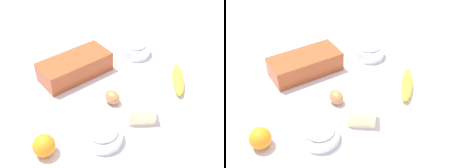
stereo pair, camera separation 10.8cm
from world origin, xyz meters
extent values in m
cube|color=silver|center=(0.00, 0.00, -0.01)|extent=(2.40, 2.40, 0.02)
cube|color=#9E4723|center=(-0.09, 0.16, 0.04)|extent=(0.30, 0.19, 0.08)
cube|color=black|center=(-0.09, 0.16, 0.04)|extent=(0.29, 0.18, 0.07)
cylinder|color=white|center=(-0.12, -0.20, 0.02)|extent=(0.12, 0.12, 0.03)
torus|color=white|center=(-0.12, -0.20, 0.03)|extent=(0.12, 0.12, 0.01)
ellipsoid|color=white|center=(-0.12, -0.20, 0.04)|extent=(0.09, 0.09, 0.03)
cylinder|color=white|center=(0.20, 0.19, 0.02)|extent=(0.13, 0.13, 0.04)
torus|color=white|center=(0.20, 0.19, 0.04)|extent=(0.13, 0.13, 0.01)
ellipsoid|color=white|center=(0.20, 0.19, 0.05)|extent=(0.09, 0.09, 0.03)
ellipsoid|color=yellow|center=(0.25, -0.05, 0.02)|extent=(0.13, 0.19, 0.04)
sphere|color=orange|center=(-0.30, -0.17, 0.03)|extent=(0.07, 0.07, 0.07)
cube|color=#F4EDB2|center=(0.03, -0.16, 0.03)|extent=(0.11, 0.09, 0.06)
ellipsoid|color=#AA7345|center=(-0.02, -0.05, 0.02)|extent=(0.06, 0.07, 0.05)
camera|label=1|loc=(-0.34, -0.76, 0.73)|focal=47.34mm
camera|label=2|loc=(-0.24, -0.80, 0.73)|focal=47.34mm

